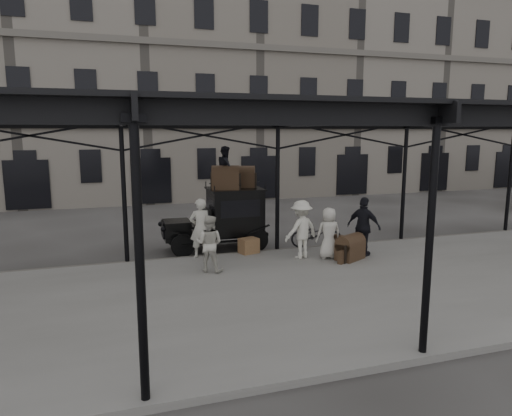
{
  "coord_description": "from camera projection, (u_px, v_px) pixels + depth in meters",
  "views": [
    {
      "loc": [
        -5.32,
        -12.38,
        4.17
      ],
      "look_at": [
        -0.89,
        1.6,
        1.7
      ],
      "focal_mm": 32.0,
      "sensor_mm": 36.0,
      "label": 1
    }
  ],
  "objects": [
    {
      "name": "ground",
      "position": [
        300.0,
        270.0,
        13.91
      ],
      "size": [
        120.0,
        120.0,
        0.0
      ],
      "primitive_type": "plane",
      "color": "#383533",
      "rests_on": "ground"
    },
    {
      "name": "bicycle",
      "position": [
        316.0,
        234.0,
        15.92
      ],
      "size": [
        1.88,
        1.09,
        0.93
      ],
      "primitive_type": "imported",
      "rotation": [
        0.0,
        0.0,
        1.29
      ],
      "color": "black",
      "rests_on": "platform"
    },
    {
      "name": "porter_midleft",
      "position": [
        209.0,
        244.0,
        13.14
      ],
      "size": [
        1.01,
        0.95,
        1.65
      ],
      "primitive_type": "imported",
      "rotation": [
        0.0,
        0.0,
        2.6
      ],
      "color": "beige",
      "rests_on": "platform"
    },
    {
      "name": "canopy",
      "position": [
        329.0,
        114.0,
        11.53
      ],
      "size": [
        22.5,
        9.0,
        4.74
      ],
      "color": "black",
      "rests_on": "ground"
    },
    {
      "name": "steamer_trunk_roof_far",
      "position": [
        243.0,
        178.0,
        16.42
      ],
      "size": [
        1.0,
        0.79,
        0.64
      ],
      "primitive_type": null,
      "rotation": [
        0.0,
        0.0,
        -0.33
      ],
      "color": "#42321E",
      "rests_on": "taxi"
    },
    {
      "name": "building_frontage",
      "position": [
        193.0,
        87.0,
        29.67
      ],
      "size": [
        64.0,
        8.0,
        14.0
      ],
      "primitive_type": "cube",
      "color": "slate",
      "rests_on": "ground"
    },
    {
      "name": "taxi",
      "position": [
        226.0,
        216.0,
        16.25
      ],
      "size": [
        3.65,
        1.55,
        2.18
      ],
      "color": "black",
      "rests_on": "ground"
    },
    {
      "name": "porter_right",
      "position": [
        301.0,
        229.0,
        14.54
      ],
      "size": [
        1.36,
        1.02,
        1.87
      ],
      "primitive_type": "imported",
      "rotation": [
        0.0,
        0.0,
        3.44
      ],
      "color": "silver",
      "rests_on": "platform"
    },
    {
      "name": "steamer_trunk_roof_near",
      "position": [
        226.0,
        179.0,
        15.77
      ],
      "size": [
        1.06,
        0.81,
        0.69
      ],
      "primitive_type": null,
      "rotation": [
        0.0,
        0.0,
        -0.27
      ],
      "color": "#42321E",
      "rests_on": "taxi"
    },
    {
      "name": "suitcase_flat",
      "position": [
        344.0,
        256.0,
        14.14
      ],
      "size": [
        0.57,
        0.47,
        0.4
      ],
      "primitive_type": "cube",
      "rotation": [
        0.0,
        0.0,
        0.62
      ],
      "color": "#42321E",
      "rests_on": "platform"
    },
    {
      "name": "porter_official",
      "position": [
        364.0,
        227.0,
        14.8
      ],
      "size": [
        1.04,
        1.19,
        1.93
      ],
      "primitive_type": "imported",
      "rotation": [
        0.0,
        0.0,
        2.19
      ],
      "color": "black",
      "rests_on": "platform"
    },
    {
      "name": "suitcase_upright",
      "position": [
        342.0,
        242.0,
        15.86
      ],
      "size": [
        0.36,
        0.61,
        0.45
      ],
      "primitive_type": "cube",
      "rotation": [
        0.0,
        0.0,
        0.38
      ],
      "color": "#42321E",
      "rests_on": "platform"
    },
    {
      "name": "steamer_trunk_platform",
      "position": [
        350.0,
        249.0,
        14.45
      ],
      "size": [
        1.08,
        0.93,
        0.68
      ],
      "primitive_type": null,
      "rotation": [
        0.0,
        0.0,
        0.49
      ],
      "color": "#42321E",
      "rests_on": "platform"
    },
    {
      "name": "porter_roof",
      "position": [
        226.0,
        168.0,
        15.86
      ],
      "size": [
        0.66,
        0.79,
        1.49
      ],
      "primitive_type": "imported",
      "rotation": [
        0.0,
        0.0,
        1.44
      ],
      "color": "black",
      "rests_on": "taxi"
    },
    {
      "name": "wicker_hamper",
      "position": [
        249.0,
        246.0,
        15.22
      ],
      "size": [
        0.7,
        0.6,
        0.5
      ],
      "primitive_type": "cube",
      "rotation": [
        0.0,
        0.0,
        0.29
      ],
      "color": "olive",
      "rests_on": "platform"
    },
    {
      "name": "porter_centre",
      "position": [
        329.0,
        233.0,
        14.51
      ],
      "size": [
        0.84,
        0.58,
        1.64
      ],
      "primitive_type": "imported",
      "rotation": [
        0.0,
        0.0,
        3.07
      ],
      "color": "beige",
      "rests_on": "platform"
    },
    {
      "name": "porter_left",
      "position": [
        200.0,
        228.0,
        14.62
      ],
      "size": [
        0.73,
        0.51,
        1.92
      ],
      "primitive_type": "imported",
      "rotation": [
        0.0,
        0.0,
        3.21
      ],
      "color": "beige",
      "rests_on": "platform"
    },
    {
      "name": "platform",
      "position": [
        329.0,
        289.0,
        12.02
      ],
      "size": [
        28.0,
        8.0,
        0.15
      ],
      "primitive_type": "cube",
      "color": "slate",
      "rests_on": "ground"
    }
  ]
}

